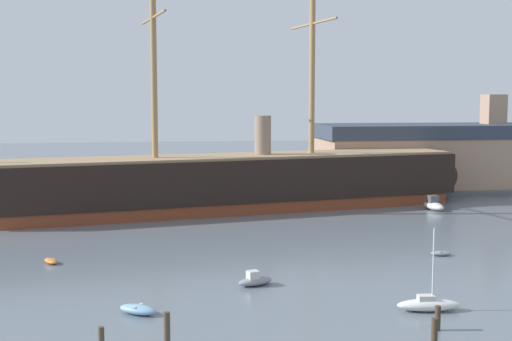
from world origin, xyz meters
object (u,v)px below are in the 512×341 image
(sailboat_far_left, at_px, (0,217))
(mooring_piling_nearest, at_px, (434,331))
(dinghy_mid_right, at_px, (441,253))
(dinghy_foreground_left, at_px, (138,309))
(sailboat_foreground_right, at_px, (429,304))
(mooring_piling_midwater, at_px, (167,331))
(dinghy_distant_centre, at_px, (241,196))
(motorboat_far_right, at_px, (434,205))
(tall_ship, at_px, (237,182))
(mooring_piling_right_pair, at_px, (438,318))
(mooring_piling_left_pair, at_px, (101,340))
(dinghy_mid_left, at_px, (51,261))
(dockside_warehouse_right, at_px, (452,157))
(motorboat_near_centre, at_px, (255,280))

(sailboat_far_left, height_order, mooring_piling_nearest, sailboat_far_left)
(dinghy_mid_right, bearing_deg, dinghy_foreground_left, -154.36)
(sailboat_foreground_right, distance_m, sailboat_far_left, 57.50)
(sailboat_far_left, height_order, mooring_piling_midwater, sailboat_far_left)
(dinghy_distant_centre, bearing_deg, motorboat_far_right, -30.04)
(tall_ship, height_order, mooring_piling_right_pair, tall_ship)
(sailboat_foreground_right, bearing_deg, mooring_piling_left_pair, -167.75)
(tall_ship, bearing_deg, dinghy_foreground_left, -105.82)
(mooring_piling_nearest, height_order, mooring_piling_midwater, mooring_piling_midwater)
(dinghy_distant_centre, bearing_deg, sailboat_foreground_right, -83.37)
(tall_ship, relative_size, mooring_piling_nearest, 45.52)
(sailboat_far_left, xyz_separation_m, mooring_piling_nearest, (36.39, -48.82, 0.42))
(tall_ship, height_order, motorboat_far_right, tall_ship)
(mooring_piling_right_pair, height_order, mooring_piling_midwater, mooring_piling_midwater)
(dinghy_mid_left, height_order, mooring_piling_nearest, mooring_piling_nearest)
(dockside_warehouse_right, bearing_deg, sailboat_far_left, -165.41)
(sailboat_far_left, relative_size, mooring_piling_midwater, 2.04)
(sailboat_foreground_right, distance_m, mooring_piling_right_pair, 4.12)
(dinghy_mid_left, height_order, mooring_piling_right_pair, mooring_piling_right_pair)
(dockside_warehouse_right, bearing_deg, dinghy_foreground_left, -130.67)
(motorboat_near_centre, distance_m, dockside_warehouse_right, 65.93)
(mooring_piling_right_pair, bearing_deg, dinghy_mid_left, 141.29)
(tall_ship, distance_m, dinghy_mid_left, 33.97)
(sailboat_foreground_right, relative_size, dinghy_mid_left, 2.72)
(dinghy_distant_centre, xyz_separation_m, mooring_piling_right_pair, (5.46, -60.04, 0.53))
(tall_ship, height_order, sailboat_foreground_right, tall_ship)
(mooring_piling_nearest, height_order, mooring_piling_left_pair, mooring_piling_left_pair)
(dockside_warehouse_right, bearing_deg, mooring_piling_left_pair, -128.44)
(sailboat_far_left, bearing_deg, dinghy_mid_left, -68.14)
(tall_ship, bearing_deg, dinghy_mid_right, -60.68)
(motorboat_near_centre, height_order, dinghy_distant_centre, motorboat_near_centre)
(dinghy_mid_right, bearing_deg, tall_ship, 119.32)
(dinghy_mid_left, xyz_separation_m, dinghy_distant_centre, (22.44, 37.68, 0.06))
(sailboat_foreground_right, bearing_deg, tall_ship, 100.61)
(dinghy_foreground_left, height_order, mooring_piling_right_pair, mooring_piling_right_pair)
(motorboat_near_centre, bearing_deg, dinghy_foreground_left, -146.81)
(sailboat_foreground_right, xyz_separation_m, motorboat_near_centre, (-11.38, 8.39, -0.07))
(dinghy_mid_right, height_order, dinghy_distant_centre, dinghy_distant_centre)
(motorboat_far_right, relative_size, dinghy_distant_centre, 1.70)
(motorboat_near_centre, height_order, dinghy_mid_right, motorboat_near_centre)
(dinghy_mid_left, relative_size, mooring_piling_left_pair, 1.33)
(mooring_piling_left_pair, bearing_deg, dinghy_distant_centre, 75.22)
(dinghy_mid_left, distance_m, dockside_warehouse_right, 71.71)
(tall_ship, height_order, dinghy_distant_centre, tall_ship)
(mooring_piling_midwater, bearing_deg, dinghy_distant_centre, 78.67)
(motorboat_far_right, height_order, mooring_piling_left_pair, motorboat_far_right)
(mooring_piling_nearest, relative_size, dockside_warehouse_right, 0.03)
(mooring_piling_left_pair, distance_m, mooring_piling_right_pair, 21.56)
(sailboat_foreground_right, xyz_separation_m, dinghy_mid_left, (-28.95, 18.39, -0.26))
(tall_ship, height_order, mooring_piling_nearest, tall_ship)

